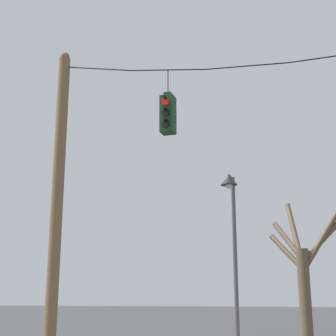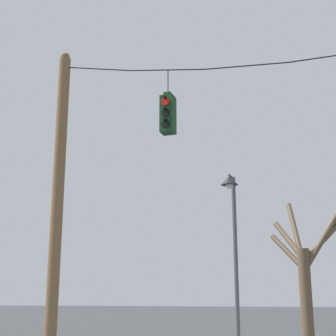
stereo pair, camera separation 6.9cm
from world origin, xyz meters
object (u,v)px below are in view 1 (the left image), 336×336
Objects in this scene: traffic_light_over_intersection at (168,114)px; bare_tree at (305,272)px; street_lamp at (232,219)px; utility_pole_left at (57,196)px.

traffic_light_over_intersection is 7.60m from bare_tree.
bare_tree is at bearing 66.85° from traffic_light_over_intersection.
traffic_light_over_intersection reaches higher than street_lamp.
traffic_light_over_intersection is 0.35× the size of bare_tree.
traffic_light_over_intersection is 0.34× the size of street_lamp.
utility_pole_left is 1.66× the size of street_lamp.
utility_pole_left reaches higher than traffic_light_over_intersection.
utility_pole_left reaches higher than street_lamp.
bare_tree is (1.65, 3.37, -1.33)m from street_lamp.
bare_tree is at bearing 63.89° from street_lamp.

